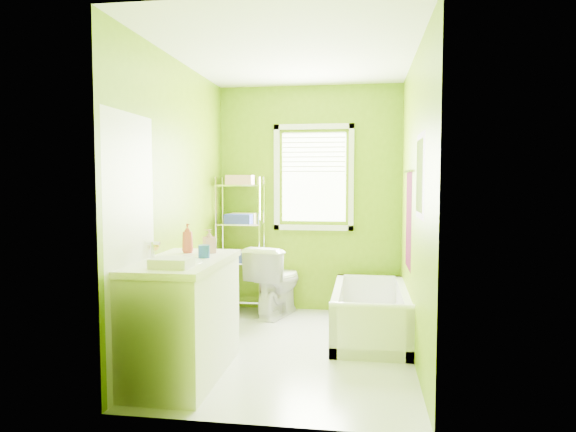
# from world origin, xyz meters

# --- Properties ---
(ground) EXTENTS (2.90, 2.90, 0.00)m
(ground) POSITION_xyz_m (0.00, 0.00, 0.00)
(ground) COLOR silver
(ground) RESTS_ON ground
(room_envelope) EXTENTS (2.14, 2.94, 2.62)m
(room_envelope) POSITION_xyz_m (0.00, 0.00, 1.55)
(room_envelope) COLOR #658D06
(room_envelope) RESTS_ON ground
(window) EXTENTS (0.92, 0.05, 1.22)m
(window) POSITION_xyz_m (0.05, 1.42, 1.61)
(window) COLOR white
(window) RESTS_ON ground
(door) EXTENTS (0.09, 0.80, 2.00)m
(door) POSITION_xyz_m (-1.04, -1.00, 1.00)
(door) COLOR white
(door) RESTS_ON ground
(right_wall_decor) EXTENTS (0.04, 1.48, 1.17)m
(right_wall_decor) POSITION_xyz_m (1.04, -0.02, 1.32)
(right_wall_decor) COLOR #46081D
(right_wall_decor) RESTS_ON ground
(bathtub) EXTENTS (0.71, 1.52, 0.49)m
(bathtub) POSITION_xyz_m (0.70, 0.51, 0.16)
(bathtub) COLOR white
(bathtub) RESTS_ON ground
(toilet) EXTENTS (0.65, 0.87, 0.80)m
(toilet) POSITION_xyz_m (-0.35, 1.14, 0.40)
(toilet) COLOR white
(toilet) RESTS_ON ground
(vanity) EXTENTS (0.62, 1.22, 1.16)m
(vanity) POSITION_xyz_m (-0.75, -0.73, 0.48)
(vanity) COLOR white
(vanity) RESTS_ON ground
(wire_shelf_unit) EXTENTS (0.53, 0.42, 1.58)m
(wire_shelf_unit) POSITION_xyz_m (-0.75, 1.22, 0.96)
(wire_shelf_unit) COLOR silver
(wire_shelf_unit) RESTS_ON ground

